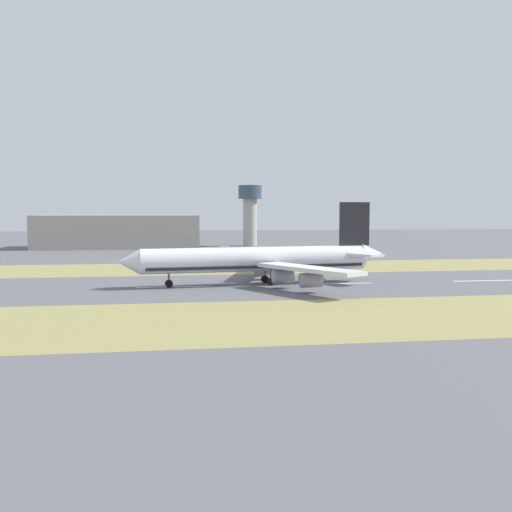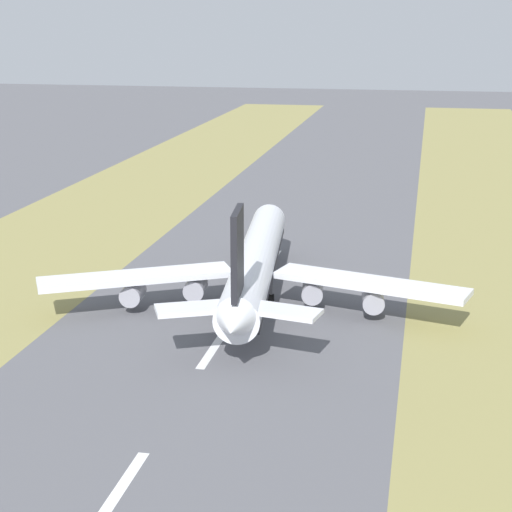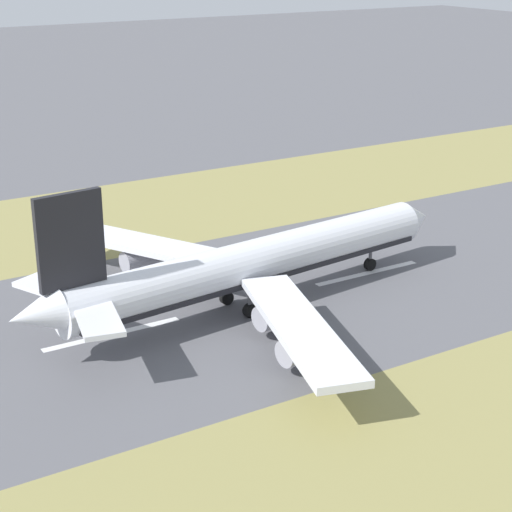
% 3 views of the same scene
% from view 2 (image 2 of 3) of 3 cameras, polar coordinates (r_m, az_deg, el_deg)
% --- Properties ---
extents(ground_plane, '(800.00, 800.00, 0.00)m').
position_cam_2_polar(ground_plane, '(139.01, -0.31, -2.37)').
color(ground_plane, '#56565B').
extents(centreline_dash_near, '(1.20, 18.00, 0.01)m').
position_cam_2_polar(centreline_dash_near, '(83.24, -9.53, -15.75)').
color(centreline_dash_near, silver).
rests_on(centreline_dash_near, ground).
extents(centreline_dash_mid, '(1.20, 18.00, 0.01)m').
position_cam_2_polar(centreline_dash_mid, '(117.50, -2.63, -5.85)').
color(centreline_dash_mid, silver).
rests_on(centreline_dash_mid, ground).
extents(centreline_dash_far, '(1.20, 18.00, 0.01)m').
position_cam_2_polar(centreline_dash_far, '(154.54, 0.94, -0.50)').
color(centreline_dash_far, silver).
rests_on(centreline_dash_far, ground).
extents(airplane_main_jet, '(63.75, 67.20, 20.20)m').
position_cam_2_polar(airplane_main_jet, '(131.91, -0.07, -0.63)').
color(airplane_main_jet, silver).
rests_on(airplane_main_jet, ground).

